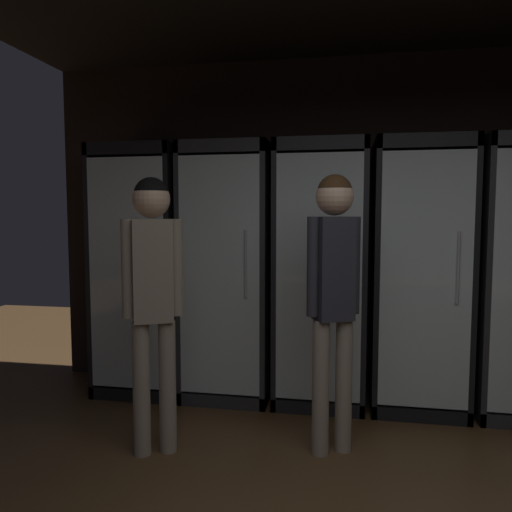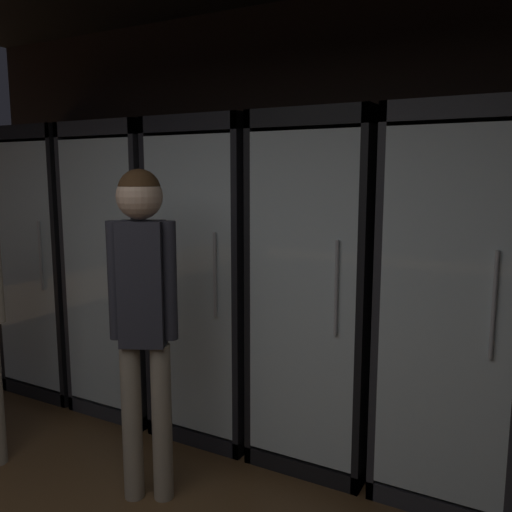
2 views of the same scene
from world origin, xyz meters
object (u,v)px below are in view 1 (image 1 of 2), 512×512
at_px(cooler_right, 418,279).
at_px(shopper_near, 334,278).
at_px(cooler_far_left, 144,271).
at_px(cooler_left, 230,274).
at_px(cooler_center, 321,275).
at_px(shopper_far, 153,281).

xyz_separation_m(cooler_right, shopper_near, (-0.63, -0.90, 0.10)).
distance_m(cooler_far_left, cooler_left, 0.75).
bearing_deg(cooler_far_left, cooler_center, 0.02).
bearing_deg(shopper_near, shopper_far, -169.17).
bearing_deg(shopper_far, shopper_near, 10.83).
relative_size(cooler_center, shopper_near, 1.18).
height_order(cooler_left, shopper_far, cooler_left).
bearing_deg(shopper_near, cooler_far_left, 151.00).
relative_size(cooler_center, shopper_far, 1.20).
distance_m(cooler_left, cooler_right, 1.50).
bearing_deg(shopper_near, cooler_center, 97.80).
height_order(cooler_center, cooler_right, same).
height_order(cooler_left, cooler_center, same).
distance_m(cooler_left, shopper_far, 1.13).
bearing_deg(cooler_center, shopper_far, -131.18).
xyz_separation_m(cooler_far_left, shopper_near, (1.62, -0.90, 0.09)).
relative_size(cooler_far_left, cooler_right, 1.00).
bearing_deg(cooler_far_left, cooler_left, 0.12).
relative_size(cooler_left, shopper_far, 1.20).
bearing_deg(cooler_left, cooler_center, -0.08).
xyz_separation_m(cooler_left, cooler_center, (0.75, -0.00, 0.01)).
xyz_separation_m(cooler_center, shopper_far, (-0.97, -1.11, 0.08)).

